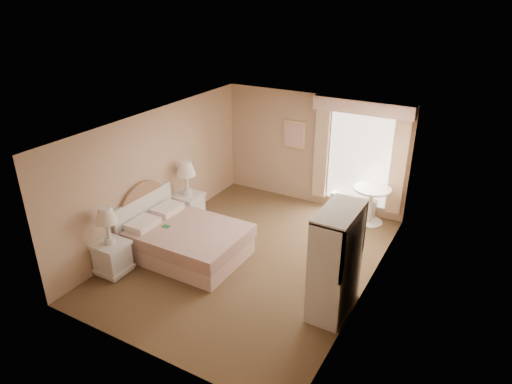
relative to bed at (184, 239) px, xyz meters
The scene contains 9 objects.
room 1.54m from the bed, 23.87° to the left, with size 4.21×5.51×2.51m.
window 3.96m from the bed, 55.38° to the left, with size 2.05×0.22×2.51m.
framed_art 3.50m from the bed, 78.10° to the left, with size 0.52×0.04×0.62m.
bed is the anchor object (origin of this frame).
nightstand_near 1.31m from the bed, 123.25° to the right, with size 0.52×0.52×1.26m.
nightstand_far 1.29m from the bed, 123.78° to the left, with size 0.55×0.55×1.34m.
round_table 3.90m from the bed, 48.04° to the left, with size 0.76×0.76×0.80m.
cafe_chair 2.78m from the bed, 29.07° to the left, with size 0.53×0.53×0.92m.
armoire 2.97m from the bed, ahead, with size 0.52×1.03×1.71m.
Camera 1 is at (3.57, -6.16, 4.60)m, focal length 32.00 mm.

